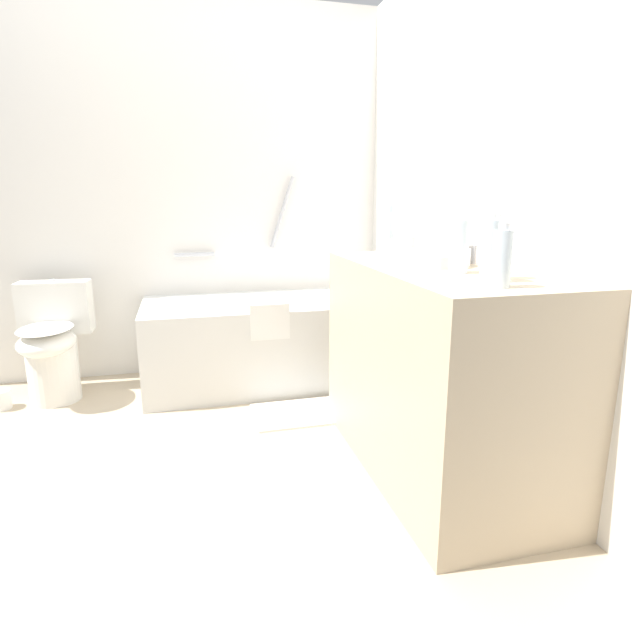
# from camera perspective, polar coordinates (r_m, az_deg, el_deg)

# --- Properties ---
(ground_plane) EXTENTS (3.77, 3.77, 0.00)m
(ground_plane) POSITION_cam_1_polar(r_m,az_deg,el_deg) (2.39, -13.65, -15.64)
(ground_plane) COLOR #C1AD8E
(wall_back_tiled) EXTENTS (3.01, 0.10, 2.33)m
(wall_back_tiled) POSITION_cam_1_polar(r_m,az_deg,el_deg) (3.53, -15.30, 13.29)
(wall_back_tiled) COLOR white
(wall_back_tiled) RESTS_ON ground_plane
(wall_right_mirror) EXTENTS (0.10, 3.17, 2.33)m
(wall_right_mirror) POSITION_cam_1_polar(r_m,az_deg,el_deg) (2.49, 18.49, 13.21)
(wall_right_mirror) COLOR white
(wall_right_mirror) RESTS_ON ground_plane
(bathtub) EXTENTS (1.48, 0.72, 1.27)m
(bathtub) POSITION_cam_1_polar(r_m,az_deg,el_deg) (3.27, -5.86, -1.95)
(bathtub) COLOR silver
(bathtub) RESTS_ON ground_plane
(toilet) EXTENTS (0.40, 0.52, 0.67)m
(toilet) POSITION_cam_1_polar(r_m,az_deg,el_deg) (3.33, -27.34, -2.26)
(toilet) COLOR white
(toilet) RESTS_ON ground_plane
(vanity_counter) EXTENTS (0.59, 1.24, 0.87)m
(vanity_counter) POSITION_cam_1_polar(r_m,az_deg,el_deg) (2.23, 12.80, -5.43)
(vanity_counter) COLOR tan
(vanity_counter) RESTS_ON ground_plane
(sink_basin) EXTENTS (0.32, 0.32, 0.05)m
(sink_basin) POSITION_cam_1_polar(r_m,az_deg,el_deg) (2.15, 11.88, 6.59)
(sink_basin) COLOR white
(sink_basin) RESTS_ON vanity_counter
(sink_faucet) EXTENTS (0.12, 0.15, 0.08)m
(sink_faucet) POSITION_cam_1_polar(r_m,az_deg,el_deg) (2.24, 16.27, 6.86)
(sink_faucet) COLOR #AAAAAF
(sink_faucet) RESTS_ON vanity_counter
(water_bottle_0) EXTENTS (0.07, 0.07, 0.25)m
(water_bottle_0) POSITION_cam_1_polar(r_m,az_deg,el_deg) (2.52, 7.55, 9.80)
(water_bottle_0) COLOR silver
(water_bottle_0) RESTS_ON vanity_counter
(water_bottle_1) EXTENTS (0.06, 0.06, 0.22)m
(water_bottle_1) POSITION_cam_1_polar(r_m,az_deg,el_deg) (1.77, 18.19, 7.25)
(water_bottle_1) COLOR silver
(water_bottle_1) RESTS_ON vanity_counter
(water_bottle_2) EXTENTS (0.07, 0.07, 0.21)m
(water_bottle_2) POSITION_cam_1_polar(r_m,az_deg,el_deg) (1.95, 15.04, 7.86)
(water_bottle_2) COLOR silver
(water_bottle_2) RESTS_ON vanity_counter
(water_bottle_3) EXTENTS (0.06, 0.06, 0.19)m
(water_bottle_3) POSITION_cam_1_polar(r_m,az_deg,el_deg) (1.67, 19.36, 6.45)
(water_bottle_3) COLOR silver
(water_bottle_3) RESTS_ON vanity_counter
(water_bottle_4) EXTENTS (0.06, 0.06, 0.22)m
(water_bottle_4) POSITION_cam_1_polar(r_m,az_deg,el_deg) (1.84, 18.64, 7.39)
(water_bottle_4) COLOR silver
(water_bottle_4) RESTS_ON vanity_counter
(water_bottle_5) EXTENTS (0.06, 0.06, 0.20)m
(water_bottle_5) POSITION_cam_1_polar(r_m,az_deg,el_deg) (2.42, 7.54, 9.06)
(water_bottle_5) COLOR silver
(water_bottle_5) RESTS_ON vanity_counter
(drinking_glass_0) EXTENTS (0.07, 0.07, 0.09)m
(drinking_glass_0) POSITION_cam_1_polar(r_m,az_deg,el_deg) (2.32, 8.54, 7.71)
(drinking_glass_0) COLOR white
(drinking_glass_0) RESTS_ON vanity_counter
(drinking_glass_1) EXTENTS (0.07, 0.07, 0.09)m
(drinking_glass_1) POSITION_cam_1_polar(r_m,az_deg,el_deg) (2.43, 9.93, 7.94)
(drinking_glass_1) COLOR white
(drinking_glass_1) RESTS_ON vanity_counter
(bath_mat) EXTENTS (0.57, 0.35, 0.01)m
(bath_mat) POSITION_cam_1_polar(r_m,az_deg,el_deg) (2.85, -1.50, -10.11)
(bath_mat) COLOR white
(bath_mat) RESTS_ON ground_plane
(toilet_paper_roll) EXTENTS (0.11, 0.11, 0.11)m
(toilet_paper_roll) POSITION_cam_1_polar(r_m,az_deg,el_deg) (3.39, -31.70, -7.45)
(toilet_paper_roll) COLOR white
(toilet_paper_roll) RESTS_ON ground_plane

